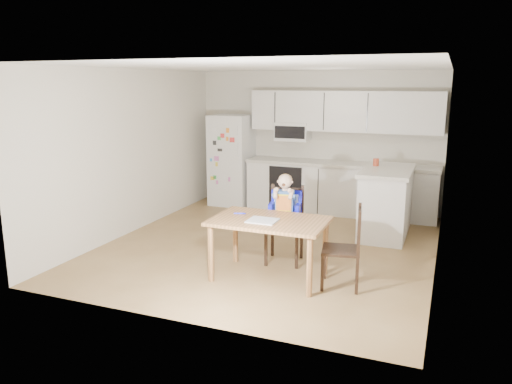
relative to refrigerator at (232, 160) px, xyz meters
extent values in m
cube|color=brown|center=(1.55, -2.15, -0.85)|extent=(4.50, 5.00, 0.01)
cube|color=beige|center=(1.55, 0.35, 0.40)|extent=(4.50, 0.02, 2.50)
cube|color=beige|center=(-0.70, -2.15, 0.40)|extent=(0.02, 5.00, 2.50)
cube|color=beige|center=(3.80, -2.15, 0.40)|extent=(0.02, 5.00, 2.50)
cube|color=white|center=(1.55, -2.15, 1.65)|extent=(4.50, 5.00, 0.01)
cube|color=silver|center=(0.00, 0.00, 0.00)|extent=(0.72, 0.70, 1.70)
cube|color=silver|center=(2.08, 0.05, -0.42)|extent=(3.34, 0.60, 0.86)
cube|color=beige|center=(2.08, 0.04, 0.04)|extent=(3.37, 0.62, 0.05)
cube|color=black|center=(1.16, -0.26, -0.42)|extent=(0.60, 0.02, 0.80)
cube|color=silver|center=(2.08, 0.18, 0.95)|extent=(3.34, 0.34, 0.70)
cube|color=silver|center=(1.16, 0.15, 0.57)|extent=(0.60, 0.38, 0.33)
cube|color=silver|center=(3.01, -0.96, -0.37)|extent=(0.66, 1.32, 0.97)
cube|color=beige|center=(3.01, -0.96, 0.15)|extent=(0.73, 1.39, 0.06)
cylinder|color=#B74125|center=(2.80, -0.74, 0.23)|extent=(0.09, 0.09, 0.11)
cube|color=brown|center=(1.95, -3.26, -0.15)|extent=(1.35, 0.87, 0.04)
cylinder|color=brown|center=(1.35, -3.61, -0.51)|extent=(0.07, 0.07, 0.68)
cylinder|color=brown|center=(1.35, -2.90, -0.51)|extent=(0.07, 0.07, 0.68)
cylinder|color=brown|center=(2.55, -3.61, -0.51)|extent=(0.07, 0.07, 0.68)
cylinder|color=brown|center=(2.55, -2.90, -0.51)|extent=(0.07, 0.07, 0.68)
cube|color=silver|center=(1.90, -3.35, -0.12)|extent=(0.34, 0.29, 0.01)
cylinder|color=#0C10CC|center=(1.52, -3.16, -0.12)|extent=(0.12, 0.06, 0.02)
cube|color=black|center=(1.95, -2.69, -0.40)|extent=(0.49, 0.49, 0.03)
cube|color=black|center=(1.78, -2.91, -0.63)|extent=(0.04, 0.04, 0.44)
cube|color=black|center=(1.73, -2.52, -0.63)|extent=(0.04, 0.04, 0.44)
cube|color=black|center=(2.17, -2.86, -0.63)|extent=(0.04, 0.04, 0.44)
cube|color=black|center=(2.12, -2.47, -0.63)|extent=(0.04, 0.04, 0.44)
cube|color=black|center=(1.92, -2.49, -0.12)|extent=(0.44, 0.09, 0.52)
cube|color=#0C10CC|center=(1.95, -2.69, -0.33)|extent=(0.44, 0.40, 0.10)
cube|color=#0C10CC|center=(1.93, -2.54, -0.10)|extent=(0.40, 0.11, 0.35)
cube|color=#5E83D3|center=(1.95, -2.71, -0.27)|extent=(0.34, 0.30, 0.02)
cube|color=#3139A1|center=(1.95, -2.68, -0.03)|extent=(0.25, 0.17, 0.27)
cube|color=#C66527|center=(1.96, -2.74, -0.04)|extent=(0.20, 0.04, 0.21)
sphere|color=beige|center=(1.95, -2.69, 0.22)|extent=(0.20, 0.20, 0.18)
ellipsoid|color=olive|center=(1.95, -2.69, 0.24)|extent=(0.20, 0.19, 0.15)
cube|color=black|center=(2.80, -3.21, -0.41)|extent=(0.48, 0.48, 0.03)
cube|color=black|center=(2.58, -3.05, -0.64)|extent=(0.04, 0.04, 0.42)
cube|color=black|center=(2.96, -2.99, -0.64)|extent=(0.04, 0.04, 0.42)
cube|color=black|center=(2.65, -3.43, -0.64)|extent=(0.04, 0.04, 0.42)
cube|color=black|center=(3.02, -3.36, -0.64)|extent=(0.04, 0.04, 0.42)
cube|color=black|center=(2.99, -3.18, -0.15)|extent=(0.11, 0.42, 0.50)
camera|label=1|loc=(3.88, -8.56, 1.45)|focal=35.00mm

